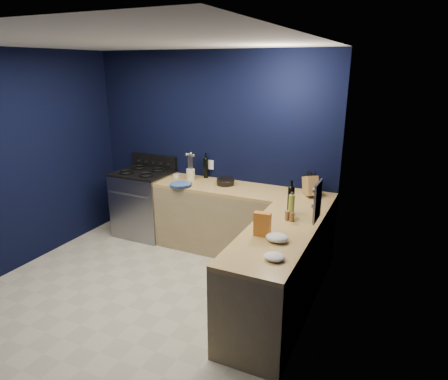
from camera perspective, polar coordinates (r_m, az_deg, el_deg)
The scene contains 28 objects.
floor at distance 4.53m, azimuth -12.15°, elevation -14.94°, with size 3.50×3.50×0.02m, color #ACA796.
ceiling at distance 3.83m, azimuth -14.84°, elevation 20.25°, with size 3.50×3.50×0.02m, color silver.
wall_back at distance 5.43m, azimuth -1.88°, elevation 6.00°, with size 3.50×0.02×2.60m, color black.
wall_right at distance 3.24m, azimuth 12.01°, elevation -2.63°, with size 0.02×3.50×2.60m, color black.
wall_left at distance 5.24m, azimuth -28.76°, elevation 3.36°, with size 0.02×3.50×2.60m, color black.
cab_back at distance 5.16m, azimuth 2.55°, elevation -4.76°, with size 2.30×0.63×0.86m, color #92805A.
top_back at distance 5.01m, azimuth 2.62°, elevation 0.00°, with size 2.30×0.63×0.04m, color olive.
cab_right at distance 3.94m, azimuth 7.47°, elevation -12.55°, with size 0.63×1.67×0.86m, color #92805A.
top_right at distance 3.73m, azimuth 7.75°, elevation -6.57°, with size 0.63×1.67×0.04m, color olive.
gas_range at distance 5.85m, azimuth -11.47°, elevation -2.02°, with size 0.76×0.66×0.92m, color gray.
oven_door at distance 5.62m, azimuth -13.35°, elevation -3.09°, with size 0.59×0.02×0.42m, color black.
cooktop at distance 5.71m, azimuth -11.77°, elevation 2.47°, with size 0.76×0.66×0.03m, color black.
backguard at distance 5.92m, azimuth -10.11°, elevation 4.16°, with size 0.76×0.06×0.20m, color black.
spice_panel at distance 3.80m, azimuth 13.47°, elevation -1.61°, with size 0.02×0.28×0.38m, color gray.
wall_outlet at distance 5.46m, azimuth -1.96°, elevation 3.70°, with size 0.09×0.02×0.13m, color white.
plate_stack at distance 5.13m, azimuth -6.33°, elevation 0.78°, with size 0.28×0.28×0.03m, color navy.
ramekin at distance 5.56m, azimuth -6.95°, elevation 2.10°, with size 0.09×0.09×0.03m, color white.
utensil_crock at distance 5.39m, azimuth -4.88°, elevation 2.30°, with size 0.12×0.12×0.15m, color #F7E7CA.
wine_bottle_back at distance 5.45m, azimuth -2.65°, elevation 3.19°, with size 0.07×0.07×0.27m, color black.
lemon_basket at distance 5.14m, azimuth 0.21°, elevation 1.23°, with size 0.23×0.23×0.09m, color black.
knife_block at distance 4.81m, azimuth 12.46°, elevation 0.57°, with size 0.13×0.22×0.24m, color olive.
wine_bottle_right at distance 4.17m, azimuth 9.69°, elevation -1.59°, with size 0.07×0.07×0.29m, color black.
oil_bottle at distance 4.03m, azimuth 9.77°, elevation -2.49°, with size 0.06×0.06×0.26m, color #96A83A.
spice_jar_near at distance 4.03m, azimuth 9.15°, elevation -3.69°, with size 0.05×0.05×0.10m, color olive.
spice_jar_far at distance 4.02m, azimuth 9.84°, elevation -3.84°, with size 0.05×0.05×0.09m, color olive.
crouton_bag at distance 3.62m, azimuth 5.60°, elevation -4.97°, with size 0.15×0.07×0.23m, color red.
towel_front at distance 3.56m, azimuth 7.74°, elevation -6.87°, with size 0.21×0.17×0.07m, color white.
towel_end at distance 3.24m, azimuth 7.34°, elevation -9.61°, with size 0.17×0.16×0.05m, color white.
Camera 1 is at (2.40, -2.98, 2.41)m, focal length 31.41 mm.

